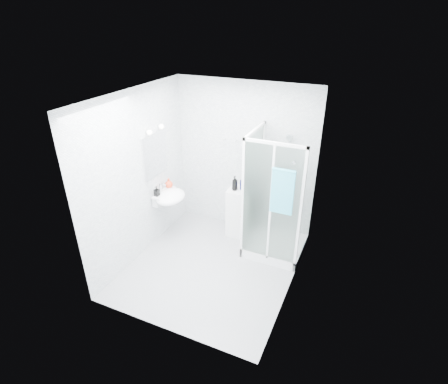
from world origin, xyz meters
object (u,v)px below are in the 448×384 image
at_px(wall_basin, 169,197).
at_px(soap_dispenser_orange, 169,183).
at_px(hand_towel, 282,191).
at_px(shampoo_bottle_b, 245,182).
at_px(shampoo_bottle_a, 235,183).
at_px(soap_dispenser_black, 157,191).
at_px(shower_enclosure, 270,227).
at_px(storage_cabinet, 239,212).

relative_size(wall_basin, soap_dispenser_orange, 3.29).
bearing_deg(hand_towel, soap_dispenser_orange, 172.57).
height_order(hand_towel, shampoo_bottle_b, hand_towel).
height_order(shampoo_bottle_a, soap_dispenser_black, shampoo_bottle_a).
relative_size(shampoo_bottle_b, soap_dispenser_black, 1.61).
distance_m(shower_enclosure, soap_dispenser_black, 1.91).
distance_m(hand_towel, shampoo_bottle_a, 1.18).
distance_m(hand_towel, soap_dispenser_black, 2.06).
distance_m(shower_enclosure, wall_basin, 1.72).
relative_size(storage_cabinet, soap_dispenser_black, 5.25).
bearing_deg(shower_enclosure, hand_towel, -58.78).
bearing_deg(storage_cabinet, hand_towel, -39.44).
distance_m(shower_enclosure, soap_dispenser_orange, 1.83).
xyz_separation_m(shower_enclosure, storage_cabinet, (-0.64, 0.26, -0.01)).
relative_size(shower_enclosure, shampoo_bottle_a, 7.94).
distance_m(shampoo_bottle_b, soap_dispenser_black, 1.44).
relative_size(storage_cabinet, soap_dispenser_orange, 5.11).
xyz_separation_m(shower_enclosure, wall_basin, (-1.66, -0.32, 0.35)).
distance_m(storage_cabinet, soap_dispenser_black, 1.44).
distance_m(soap_dispenser_orange, soap_dispenser_black, 0.33).
distance_m(storage_cabinet, shampoo_bottle_a, 0.57).
xyz_separation_m(storage_cabinet, soap_dispenser_orange, (-1.12, -0.40, 0.51)).
relative_size(wall_basin, hand_towel, 0.83).
height_order(hand_towel, soap_dispenser_orange, hand_towel).
bearing_deg(shampoo_bottle_a, shampoo_bottle_b, 27.42).
bearing_deg(soap_dispenser_black, shampoo_bottle_b, 31.91).
distance_m(wall_basin, shampoo_bottle_a, 1.11).
bearing_deg(soap_dispenser_orange, storage_cabinet, 19.63).
height_order(storage_cabinet, soap_dispenser_black, soap_dispenser_black).
bearing_deg(shampoo_bottle_a, soap_dispenser_black, -147.49).
bearing_deg(shampoo_bottle_b, hand_towel, -40.98).
relative_size(wall_basin, shampoo_bottle_a, 2.22).
bearing_deg(storage_cabinet, soap_dispenser_orange, -163.18).
height_order(storage_cabinet, soap_dispenser_orange, soap_dispenser_orange).
height_order(shower_enclosure, soap_dispenser_orange, shower_enclosure).
height_order(shower_enclosure, hand_towel, shower_enclosure).
xyz_separation_m(storage_cabinet, soap_dispenser_black, (-1.14, -0.73, 0.51)).
bearing_deg(hand_towel, wall_basin, 177.44).
height_order(shower_enclosure, shampoo_bottle_a, shower_enclosure).
xyz_separation_m(shower_enclosure, soap_dispenser_orange, (-1.76, -0.14, 0.50)).
xyz_separation_m(wall_basin, soap_dispenser_orange, (-0.10, 0.18, 0.15)).
distance_m(shampoo_bottle_b, soap_dispenser_orange, 1.28).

